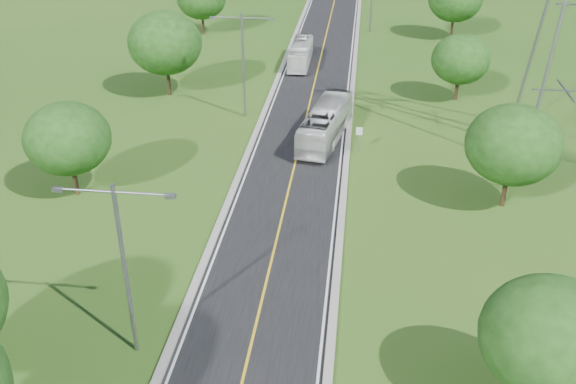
% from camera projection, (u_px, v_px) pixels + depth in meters
% --- Properties ---
extents(ground, '(260.00, 260.00, 0.00)m').
position_uv_depth(ground, '(318.00, 70.00, 75.29)').
color(ground, '#254E16').
rests_on(ground, ground).
extents(road, '(8.00, 150.00, 0.06)m').
position_uv_depth(road, '(321.00, 55.00, 80.49)').
color(road, black).
rests_on(road, ground).
extents(curb_left, '(0.50, 150.00, 0.22)m').
position_uv_depth(curb_left, '(288.00, 53.00, 80.89)').
color(curb_left, gray).
rests_on(curb_left, ground).
extents(curb_right, '(0.50, 150.00, 0.22)m').
position_uv_depth(curb_right, '(355.00, 56.00, 80.02)').
color(curb_right, gray).
rests_on(curb_right, ground).
extents(speed_limit_sign, '(0.55, 0.09, 2.40)m').
position_uv_depth(speed_limit_sign, '(359.00, 135.00, 54.85)').
color(speed_limit_sign, slate).
rests_on(speed_limit_sign, ground).
extents(streetlight_near_left, '(5.90, 0.25, 10.00)m').
position_uv_depth(streetlight_near_left, '(123.00, 257.00, 31.30)').
color(streetlight_near_left, slate).
rests_on(streetlight_near_left, ground).
extents(streetlight_mid_left, '(5.90, 0.25, 10.00)m').
position_uv_depth(streetlight_mid_left, '(243.00, 57.00, 59.99)').
color(streetlight_mid_left, slate).
rests_on(streetlight_mid_left, ground).
extents(tree_lb, '(6.30, 6.30, 7.33)m').
position_uv_depth(tree_lb, '(68.00, 139.00, 46.85)').
color(tree_lb, black).
rests_on(tree_lb, ground).
extents(tree_lc, '(7.56, 7.56, 8.79)m').
position_uv_depth(tree_lc, '(165.00, 43.00, 65.43)').
color(tree_lc, black).
rests_on(tree_lc, ground).
extents(tree_ra, '(6.30, 6.30, 7.33)m').
position_uv_depth(tree_ra, '(551.00, 338.00, 28.15)').
color(tree_ra, black).
rests_on(tree_ra, ground).
extents(tree_rb, '(6.72, 6.72, 7.82)m').
position_uv_depth(tree_rb, '(513.00, 145.00, 45.18)').
color(tree_rb, black).
rests_on(tree_rb, ground).
extents(tree_rc, '(5.88, 5.88, 6.84)m').
position_uv_depth(tree_rc, '(461.00, 59.00, 64.71)').
color(tree_rc, black).
rests_on(tree_rc, ground).
extents(bus_outbound, '(4.50, 11.57, 3.14)m').
position_uv_depth(bus_outbound, '(325.00, 123.00, 57.09)').
color(bus_outbound, silver).
rests_on(bus_outbound, road).
extents(bus_inbound, '(2.25, 9.51, 2.65)m').
position_uv_depth(bus_inbound, '(301.00, 54.00, 76.43)').
color(bus_inbound, white).
rests_on(bus_inbound, road).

